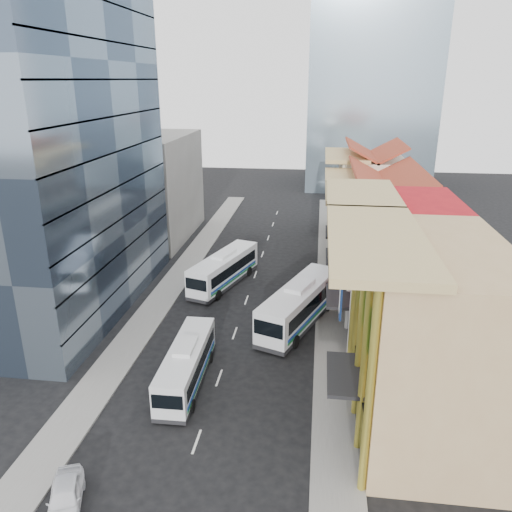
# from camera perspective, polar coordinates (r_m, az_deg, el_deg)

# --- Properties ---
(ground) EXTENTS (200.00, 200.00, 0.00)m
(ground) POSITION_cam_1_polar(r_m,az_deg,el_deg) (32.18, -7.26, -21.43)
(ground) COLOR black
(ground) RESTS_ON ground
(sidewalk_right) EXTENTS (3.00, 90.00, 0.15)m
(sidewalk_right) POSITION_cam_1_polar(r_m,az_deg,el_deg) (50.01, 8.62, -5.43)
(sidewalk_right) COLOR slate
(sidewalk_right) RESTS_ON ground
(sidewalk_left) EXTENTS (3.00, 90.00, 0.15)m
(sidewalk_left) POSITION_cam_1_polar(r_m,az_deg,el_deg) (52.28, -10.39, -4.40)
(sidewalk_left) COLOR slate
(sidewalk_left) RESTS_ON ground
(shophouse_tan) EXTENTS (8.00, 14.00, 12.00)m
(shophouse_tan) POSITION_cam_1_polar(r_m,az_deg,el_deg) (32.90, 19.29, -8.82)
(shophouse_tan) COLOR tan
(shophouse_tan) RESTS_ON ground
(shophouse_red) EXTENTS (8.00, 10.00, 12.00)m
(shophouse_red) POSITION_cam_1_polar(r_m,az_deg,el_deg) (43.67, 16.33, -1.38)
(shophouse_red) COLOR #B01319
(shophouse_red) RESTS_ON ground
(shophouse_cream_near) EXTENTS (8.00, 9.00, 10.00)m
(shophouse_cream_near) POSITION_cam_1_polar(r_m,az_deg,el_deg) (52.87, 14.79, 1.26)
(shophouse_cream_near) COLOR beige
(shophouse_cream_near) RESTS_ON ground
(shophouse_cream_mid) EXTENTS (8.00, 9.00, 10.00)m
(shophouse_cream_mid) POSITION_cam_1_polar(r_m,az_deg,el_deg) (61.44, 13.82, 3.88)
(shophouse_cream_mid) COLOR beige
(shophouse_cream_mid) RESTS_ON ground
(shophouse_cream_far) EXTENTS (8.00, 12.00, 11.00)m
(shophouse_cream_far) POSITION_cam_1_polar(r_m,az_deg,el_deg) (71.45, 13.01, 6.53)
(shophouse_cream_far) COLOR beige
(shophouse_cream_far) RESTS_ON ground
(office_tower) EXTENTS (12.00, 26.00, 30.00)m
(office_tower) POSITION_cam_1_polar(r_m,az_deg,el_deg) (48.98, -22.27, 11.09)
(office_tower) COLOR #39475B
(office_tower) RESTS_ON ground
(office_block_far) EXTENTS (10.00, 18.00, 14.00)m
(office_block_far) POSITION_cam_1_polar(r_m,az_deg,el_deg) (70.65, -11.77, 7.72)
(office_block_far) COLOR gray
(office_block_far) RESTS_ON ground
(bus_left_near) EXTENTS (2.50, 10.05, 3.21)m
(bus_left_near) POSITION_cam_1_polar(r_m,az_deg,el_deg) (37.22, -7.95, -12.10)
(bus_left_near) COLOR silver
(bus_left_near) RESTS_ON ground
(bus_left_far) EXTENTS (6.05, 11.78, 3.69)m
(bus_left_far) POSITION_cam_1_polar(r_m,az_deg,el_deg) (53.58, -3.67, -1.45)
(bus_left_far) COLOR white
(bus_left_far) RESTS_ON ground
(bus_right) EXTENTS (7.19, 12.82, 4.04)m
(bus_right) POSITION_cam_1_polar(r_m,az_deg,el_deg) (45.07, 4.99, -5.45)
(bus_right) COLOR silver
(bus_right) RESTS_ON ground
(sedan_left) EXTENTS (3.01, 4.48, 1.41)m
(sedan_left) POSITION_cam_1_polar(r_m,az_deg,el_deg) (30.19, -20.98, -24.34)
(sedan_left) COLOR white
(sedan_left) RESTS_ON ground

